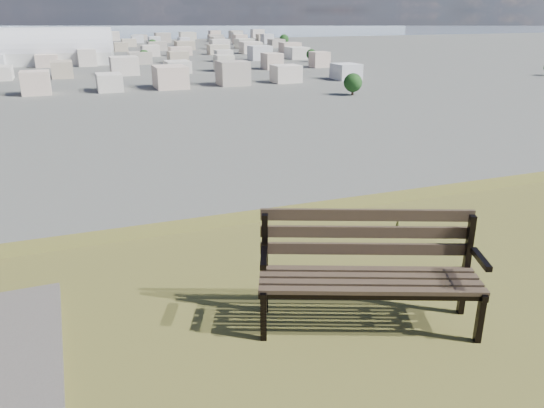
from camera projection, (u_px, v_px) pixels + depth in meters
name	position (u px, v px, depth m)	size (l,w,h in m)	color
park_bench	(368.00, 264.00, 3.92)	(1.68, 1.07, 0.84)	#433427
arena	(56.00, 53.00, 282.57)	(61.79, 32.83, 24.87)	silver
city_blocks	(64.00, 48.00, 355.70)	(395.00, 361.00, 7.00)	beige
city_trees	(12.00, 55.00, 280.21)	(406.52, 387.20, 9.98)	#37291B
bay_water	(61.00, 30.00, 800.66)	(2400.00, 700.00, 0.12)	#7F8EA2
far_hills	(30.00, 11.00, 1213.02)	(2050.00, 340.00, 60.00)	#8896A9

